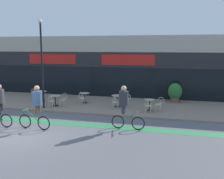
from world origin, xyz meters
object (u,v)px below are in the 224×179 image
at_px(cafe_chair_0_side, 34,94).
at_px(cyclist_1, 125,103).
at_px(bistro_table_4, 149,103).
at_px(cafe_chair_4_near, 148,105).
at_px(bistro_table_2, 85,96).
at_px(cafe_chair_4_side, 159,103).
at_px(cyclist_2, 37,104).
at_px(cafe_chair_0_near, 37,96).
at_px(cafe_chair_2_near, 81,97).
at_px(cafe_chair_1_near, 51,100).
at_px(lamp_post, 42,58).
at_px(bistro_table_3, 117,99).
at_px(planter_pot, 175,92).
at_px(cafe_chair_1_side, 64,99).
at_px(cafe_chair_3_near, 115,101).
at_px(bistro_table_0, 42,94).
at_px(cafe_chair_3_side, 126,100).
at_px(bistro_table_1, 55,98).

xyz_separation_m(cafe_chair_0_side, cyclist_1, (7.91, -4.68, 0.69)).
relative_size(bistro_table_4, cafe_chair_4_near, 0.80).
height_order(bistro_table_2, cafe_chair_4_side, cafe_chair_4_side).
xyz_separation_m(cafe_chair_0_side, cyclist_2, (3.66, -5.87, 0.68)).
xyz_separation_m(cafe_chair_0_near, cafe_chair_2_near, (3.28, 0.27, 0.00)).
xyz_separation_m(bistro_table_4, cafe_chair_1_near, (-6.44, -0.85, 0.01)).
height_order(lamp_post, cyclist_1, lamp_post).
height_order(bistro_table_3, cafe_chair_4_near, cafe_chair_4_near).
distance_m(bistro_table_2, cafe_chair_4_near, 5.17).
bearing_deg(cafe_chair_2_near, cyclist_2, -175.09).
distance_m(cafe_chair_1_near, planter_pot, 8.85).
bearing_deg(cyclist_2, planter_pot, -125.64).
bearing_deg(cyclist_2, bistro_table_3, -113.50).
xyz_separation_m(cafe_chair_1_side, cafe_chair_3_near, (3.58, 0.16, 0.00)).
bearing_deg(bistro_table_4, cafe_chair_1_near, -172.47).
distance_m(cafe_chair_0_side, cafe_chair_1_side, 3.17).
bearing_deg(lamp_post, bistro_table_2, 48.07).
distance_m(cafe_chair_0_side, cafe_chair_4_near, 8.90).
distance_m(bistro_table_0, planter_pot, 9.87).
height_order(bistro_table_4, cafe_chair_4_side, cafe_chair_4_side).
height_order(cafe_chair_0_side, cafe_chair_1_near, same).
height_order(cafe_chair_1_near, cafe_chair_3_side, same).
bearing_deg(cafe_chair_4_side, cafe_chair_0_side, -5.31).
bearing_deg(bistro_table_1, bistro_table_2, 41.94).
xyz_separation_m(cafe_chair_4_side, cyclist_1, (-1.48, -3.72, 0.69)).
bearing_deg(lamp_post, cafe_chair_3_side, 16.99).
relative_size(bistro_table_2, cafe_chair_4_near, 0.81).
bearing_deg(cafe_chair_4_side, cafe_chair_1_near, 7.42).
height_order(cafe_chair_2_near, cafe_chair_4_near, same).
bearing_deg(cafe_chair_1_near, cafe_chair_4_side, -84.17).
bearing_deg(cafe_chair_0_side, bistro_table_2, 11.47).
xyz_separation_m(bistro_table_2, cyclist_1, (3.98, -4.94, 0.69)).
relative_size(cafe_chair_0_side, cafe_chair_4_side, 1.00).
relative_size(cafe_chair_3_side, cyclist_1, 0.41).
height_order(bistro_table_2, cafe_chair_0_side, cafe_chair_0_side).
xyz_separation_m(bistro_table_0, cyclist_1, (7.28, -4.67, 0.67)).
bearing_deg(cafe_chair_4_side, cafe_chair_4_near, 45.36).
bearing_deg(cafe_chair_1_side, cyclist_1, 140.78).
height_order(cafe_chair_1_side, cafe_chair_4_side, same).
relative_size(cafe_chair_2_near, cafe_chair_4_side, 1.00).
height_order(cafe_chair_0_near, planter_pot, planter_pot).
relative_size(bistro_table_1, cyclist_1, 0.35).
bearing_deg(cafe_chair_3_side, cafe_chair_1_near, 24.69).
relative_size(cafe_chair_4_near, lamp_post, 0.16).
bearing_deg(lamp_post, bistro_table_3, 19.25).
relative_size(bistro_table_1, cafe_chair_3_side, 0.86).
relative_size(cafe_chair_0_near, cafe_chair_1_side, 1.00).
height_order(cafe_chair_0_side, cafe_chair_4_near, same).
relative_size(bistro_table_2, cafe_chair_3_side, 0.81).
bearing_deg(planter_pot, bistro_table_1, -157.68).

